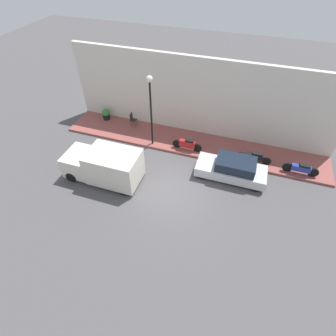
{
  "coord_description": "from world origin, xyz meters",
  "views": [
    {
      "loc": [
        -9.52,
        -2.97,
        11.28
      ],
      "look_at": [
        1.11,
        0.56,
        0.6
      ],
      "focal_mm": 28.0,
      "sensor_mm": 36.0,
      "label": 1
    }
  ],
  "objects": [
    {
      "name": "delivery_van",
      "position": [
        -0.25,
        4.01,
        1.02
      ],
      "size": [
        1.99,
        4.48,
        2.02
      ],
      "color": "silver",
      "rests_on": "ground_plane"
    },
    {
      "name": "parked_car",
      "position": [
        2.18,
        -3.05,
        0.65
      ],
      "size": [
        1.63,
        4.06,
        1.37
      ],
      "color": "silver",
      "rests_on": "ground_plane"
    },
    {
      "name": "building_facade",
      "position": [
        5.98,
        0.0,
        2.71
      ],
      "size": [
        0.3,
        17.84,
        5.41
      ],
      "color": "silver",
      "rests_on": "ground_plane"
    },
    {
      "name": "cafe_chair",
      "position": [
        5.11,
        4.61,
        0.72
      ],
      "size": [
        0.4,
        0.4,
        1.0
      ],
      "color": "#262626",
      "rests_on": "sidewalk"
    },
    {
      "name": "streetlamp",
      "position": [
        3.57,
        2.49,
        3.55
      ],
      "size": [
        0.4,
        0.4,
        4.78
      ],
      "color": "black",
      "rests_on": "sidewalk"
    },
    {
      "name": "ground_plane",
      "position": [
        0.0,
        0.0,
        0.0
      ],
      "size": [
        60.0,
        60.0,
        0.0
      ],
      "primitive_type": "plane",
      "color": "#514F51"
    },
    {
      "name": "motorcycle_blue",
      "position": [
        3.58,
        -6.93,
        0.57
      ],
      "size": [
        0.3,
        2.04,
        0.74
      ],
      "color": "navy",
      "rests_on": "sidewalk"
    },
    {
      "name": "motorcycle_black",
      "position": [
        3.79,
        -4.21,
        0.56
      ],
      "size": [
        0.3,
        2.11,
        0.74
      ],
      "color": "black",
      "rests_on": "sidewalk"
    },
    {
      "name": "sidewalk",
      "position": [
        4.5,
        0.0,
        0.08
      ],
      "size": [
        2.66,
        17.84,
        0.16
      ],
      "color": "#934C47",
      "rests_on": "ground_plane"
    },
    {
      "name": "motorcycle_red",
      "position": [
        3.67,
        0.07,
        0.6
      ],
      "size": [
        0.3,
        1.97,
        0.81
      ],
      "color": "#B21E1E",
      "rests_on": "sidewalk"
    },
    {
      "name": "potted_plant",
      "position": [
        5.28,
        6.89,
        0.58
      ],
      "size": [
        0.57,
        0.57,
        0.83
      ],
      "color": "black",
      "rests_on": "sidewalk"
    }
  ]
}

